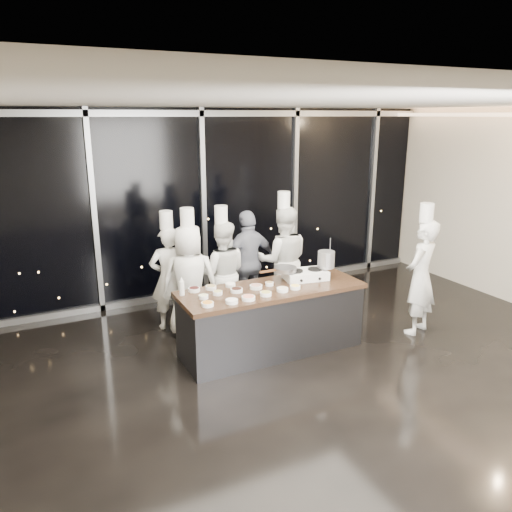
{
  "coord_description": "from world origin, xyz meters",
  "views": [
    {
      "loc": [
        -2.9,
        -4.54,
        3.08
      ],
      "look_at": [
        -0.08,
        1.2,
        1.26
      ],
      "focal_mm": 35.0,
      "sensor_mm": 36.0,
      "label": 1
    }
  ],
  "objects_px": {
    "demo_counter": "(271,319)",
    "chef_right": "(283,260)",
    "stove": "(305,275)",
    "guest": "(249,262)",
    "stock_pot": "(326,259)",
    "chef_center": "(222,272)",
    "chef_left": "(190,280)",
    "chef_far_left": "(169,276)",
    "frying_pan": "(285,269)",
    "chef_side": "(421,276)"
  },
  "relations": [
    {
      "from": "demo_counter",
      "to": "chef_right",
      "type": "bearing_deg",
      "value": 54.82
    },
    {
      "from": "stove",
      "to": "guest",
      "type": "height_order",
      "value": "guest"
    },
    {
      "from": "stock_pot",
      "to": "chef_center",
      "type": "distance_m",
      "value": 1.6
    },
    {
      "from": "demo_counter",
      "to": "stove",
      "type": "relative_size",
      "value": 3.93
    },
    {
      "from": "demo_counter",
      "to": "chef_left",
      "type": "height_order",
      "value": "chef_left"
    },
    {
      "from": "stove",
      "to": "chef_right",
      "type": "relative_size",
      "value": 0.32
    },
    {
      "from": "stock_pot",
      "to": "chef_far_left",
      "type": "relative_size",
      "value": 0.13
    },
    {
      "from": "chef_right",
      "to": "guest",
      "type": "bearing_deg",
      "value": -3.6
    },
    {
      "from": "stove",
      "to": "chef_far_left",
      "type": "distance_m",
      "value": 2.01
    },
    {
      "from": "demo_counter",
      "to": "chef_center",
      "type": "distance_m",
      "value": 1.24
    },
    {
      "from": "chef_center",
      "to": "chef_right",
      "type": "bearing_deg",
      "value": -160.57
    },
    {
      "from": "chef_far_left",
      "to": "chef_left",
      "type": "xyz_separation_m",
      "value": [
        0.19,
        -0.36,
        0.03
      ]
    },
    {
      "from": "chef_far_left",
      "to": "chef_left",
      "type": "height_order",
      "value": "chef_left"
    },
    {
      "from": "demo_counter",
      "to": "frying_pan",
      "type": "relative_size",
      "value": 4.4
    },
    {
      "from": "frying_pan",
      "to": "guest",
      "type": "relative_size",
      "value": 0.34
    },
    {
      "from": "chef_right",
      "to": "chef_far_left",
      "type": "bearing_deg",
      "value": 15.4
    },
    {
      "from": "chef_left",
      "to": "guest",
      "type": "xyz_separation_m",
      "value": [
        1.11,
        0.38,
        0.01
      ]
    },
    {
      "from": "demo_counter",
      "to": "chef_left",
      "type": "xyz_separation_m",
      "value": [
        -0.79,
        1.0,
        0.37
      ]
    },
    {
      "from": "frying_pan",
      "to": "chef_center",
      "type": "relative_size",
      "value": 0.31
    },
    {
      "from": "frying_pan",
      "to": "stock_pot",
      "type": "relative_size",
      "value": 2.42
    },
    {
      "from": "stock_pot",
      "to": "chef_far_left",
      "type": "xyz_separation_m",
      "value": [
        -1.86,
        1.3,
        -0.36
      ]
    },
    {
      "from": "frying_pan",
      "to": "chef_side",
      "type": "distance_m",
      "value": 2.0
    },
    {
      "from": "chef_center",
      "to": "chef_right",
      "type": "height_order",
      "value": "chef_right"
    },
    {
      "from": "chef_center",
      "to": "stove",
      "type": "bearing_deg",
      "value": 147.81
    },
    {
      "from": "stock_pot",
      "to": "guest",
      "type": "height_order",
      "value": "guest"
    },
    {
      "from": "stove",
      "to": "chef_side",
      "type": "relative_size",
      "value": 0.33
    },
    {
      "from": "guest",
      "to": "chef_far_left",
      "type": "bearing_deg",
      "value": -6.48
    },
    {
      "from": "chef_side",
      "to": "chef_right",
      "type": "bearing_deg",
      "value": -70.18
    },
    {
      "from": "stock_pot",
      "to": "chef_left",
      "type": "height_order",
      "value": "chef_left"
    },
    {
      "from": "stock_pot",
      "to": "chef_center",
      "type": "height_order",
      "value": "chef_center"
    },
    {
      "from": "stove",
      "to": "stock_pot",
      "type": "relative_size",
      "value": 2.7
    },
    {
      "from": "chef_center",
      "to": "guest",
      "type": "xyz_separation_m",
      "value": [
        0.54,
        0.21,
        0.03
      ]
    },
    {
      "from": "frying_pan",
      "to": "stock_pot",
      "type": "distance_m",
      "value": 0.61
    },
    {
      "from": "stock_pot",
      "to": "chef_side",
      "type": "distance_m",
      "value": 1.43
    },
    {
      "from": "demo_counter",
      "to": "frying_pan",
      "type": "bearing_deg",
      "value": 30.68
    },
    {
      "from": "chef_far_left",
      "to": "chef_left",
      "type": "relative_size",
      "value": 0.95
    },
    {
      "from": "guest",
      "to": "stove",
      "type": "bearing_deg",
      "value": 94.1
    },
    {
      "from": "demo_counter",
      "to": "guest",
      "type": "relative_size",
      "value": 1.48
    },
    {
      "from": "demo_counter",
      "to": "chef_far_left",
      "type": "distance_m",
      "value": 1.71
    },
    {
      "from": "chef_far_left",
      "to": "guest",
      "type": "bearing_deg",
      "value": -175.37
    },
    {
      "from": "stock_pot",
      "to": "guest",
      "type": "relative_size",
      "value": 0.14
    },
    {
      "from": "chef_right",
      "to": "demo_counter",
      "type": "bearing_deg",
      "value": 76.98
    },
    {
      "from": "stock_pot",
      "to": "guest",
      "type": "distance_m",
      "value": 1.47
    },
    {
      "from": "chef_far_left",
      "to": "chef_right",
      "type": "xyz_separation_m",
      "value": [
        1.79,
        -0.21,
        0.08
      ]
    },
    {
      "from": "stock_pot",
      "to": "chef_center",
      "type": "bearing_deg",
      "value": 134.65
    },
    {
      "from": "demo_counter",
      "to": "chef_center",
      "type": "height_order",
      "value": "chef_center"
    },
    {
      "from": "chef_side",
      "to": "stock_pot",
      "type": "bearing_deg",
      "value": -41.27
    },
    {
      "from": "chef_left",
      "to": "frying_pan",
      "type": "bearing_deg",
      "value": 161.57
    },
    {
      "from": "stove",
      "to": "frying_pan",
      "type": "distance_m",
      "value": 0.32
    },
    {
      "from": "chef_left",
      "to": "stove",
      "type": "bearing_deg",
      "value": 166.12
    }
  ]
}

